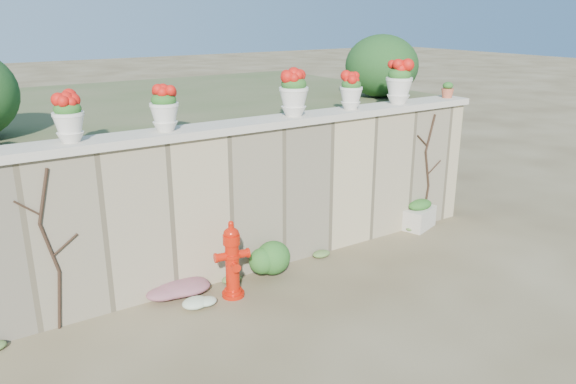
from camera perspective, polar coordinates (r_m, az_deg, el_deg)
ground at (r=6.81m, az=4.21°, el=-12.89°), size 80.00×80.00×0.00m
stone_wall at (r=7.76m, az=-3.73°, el=-0.79°), size 8.00×0.40×2.00m
wall_cap at (r=7.49m, az=-3.89°, el=6.84°), size 8.10×0.52×0.10m
raised_fill at (r=10.56m, az=-12.43°, el=3.87°), size 9.00×6.00×2.00m
back_shrub_right at (r=10.39m, az=9.49°, el=12.51°), size 1.30×1.30×1.10m
vine_left at (r=6.73m, az=-22.95°, el=-5.32°), size 0.60×0.04×1.91m
vine_right at (r=9.56m, az=14.00°, el=2.24°), size 0.60×0.04×1.91m
fire_hydrant at (r=7.13m, az=-5.69°, el=-6.82°), size 0.44×0.31×1.02m
planter_box at (r=9.66m, az=13.18°, el=-2.27°), size 0.68×0.52×0.50m
green_shrub at (r=7.64m, az=-1.73°, el=-6.61°), size 0.66×0.59×0.63m
magenta_clump at (r=7.34m, az=-11.25°, el=-9.68°), size 0.94×0.63×0.25m
white_flowers at (r=7.07m, az=-8.86°, el=-11.01°), size 0.50×0.40×0.18m
urn_pot_1 at (r=6.64m, az=-21.40°, el=6.98°), size 0.34×0.34×0.53m
urn_pot_2 at (r=6.94m, az=-12.46°, el=8.26°), size 0.35×0.35×0.54m
urn_pot_3 at (r=7.80m, az=0.59°, el=10.01°), size 0.40×0.40×0.63m
urn_pot_4 at (r=8.41m, az=6.43°, el=10.11°), size 0.33×0.33×0.52m
urn_pot_5 at (r=9.04m, az=11.22°, el=10.83°), size 0.41×0.41×0.65m
terracotta_pot at (r=9.88m, az=15.90°, el=9.87°), size 0.21×0.21×0.25m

